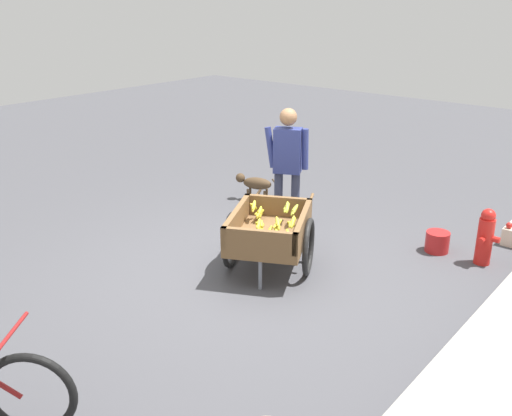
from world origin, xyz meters
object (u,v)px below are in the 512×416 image
dog (255,183)px  fire_hydrant (485,237)px  vendor_person (288,160)px  plastic_bucket (437,242)px  fruit_cart (270,233)px

dog → fire_hydrant: fire_hydrant is taller
vendor_person → plastic_bucket: size_ratio=5.73×
fruit_cart → vendor_person: size_ratio=1.12×
vendor_person → plastic_bucket: 2.08m
plastic_bucket → fire_hydrant: bearing=91.8°
vendor_person → dog: size_ratio=2.52×
fruit_cart → fire_hydrant: 2.46m
fire_hydrant → dog: bearing=-89.7°
fire_hydrant → fruit_cart: bearing=-46.8°
fruit_cart → vendor_person: (-1.02, -0.53, 0.53)m
fire_hydrant → plastic_bucket: size_ratio=2.37×
vendor_person → fire_hydrant: (-0.67, 2.32, -0.63)m
fruit_cart → dog: fruit_cart is taller
vendor_person → fire_hydrant: 2.50m
plastic_bucket → fruit_cart: bearing=-37.0°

